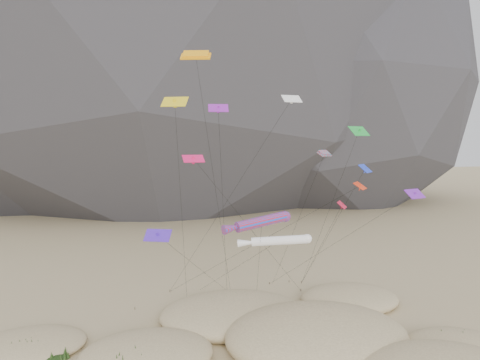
{
  "coord_description": "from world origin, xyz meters",
  "views": [
    {
      "loc": [
        -13.55,
        -33.84,
        19.71
      ],
      "look_at": [
        -1.18,
        12.0,
        15.58
      ],
      "focal_mm": 35.0,
      "sensor_mm": 36.0,
      "label": 1
    }
  ],
  "objects": [
    {
      "name": "white_tube_kite",
      "position": [
        2.46,
        11.17,
        9.24
      ],
      "size": [
        8.99,
        15.76,
        10.0
      ],
      "color": "white",
      "rests_on": "ground"
    },
    {
      "name": "orange_parafoil",
      "position": [
        -5.79,
        10.89,
        27.35
      ],
      "size": [
        7.96,
        13.26,
        28.19
      ],
      "color": "orange",
      "rests_on": "ground"
    },
    {
      "name": "delta_kites",
      "position": [
        2.84,
        10.78,
        17.35
      ],
      "size": [
        27.67,
        20.15,
        24.28
      ],
      "color": "blue",
      "rests_on": "ground"
    },
    {
      "name": "kite_stakes",
      "position": [
        1.62,
        23.53,
        0.15
      ],
      "size": [
        22.62,
        5.36,
        0.3
      ],
      "color": "#3F2D1E",
      "rests_on": "ground"
    },
    {
      "name": "multi_parafoil",
      "position": [
        8.9,
        13.8,
        17.89
      ],
      "size": [
        2.93,
        12.74,
        18.56
      ],
      "color": "#F71A32",
      "rests_on": "ground"
    },
    {
      "name": "dunes",
      "position": [
        0.61,
        4.4,
        0.8
      ],
      "size": [
        48.73,
        34.13,
        4.57
      ],
      "color": "#CCB789",
      "rests_on": "ground"
    },
    {
      "name": "dune_grass",
      "position": [
        -0.44,
        3.49,
        0.84
      ],
      "size": [
        41.92,
        27.2,
        1.53
      ],
      "color": "black",
      "rests_on": "ground"
    },
    {
      "name": "rainbow_tube_kite",
      "position": [
        -0.33,
        8.03,
        11.88
      ],
      "size": [
        7.87,
        15.17,
        12.72
      ],
      "color": "red",
      "rests_on": "ground"
    }
  ]
}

